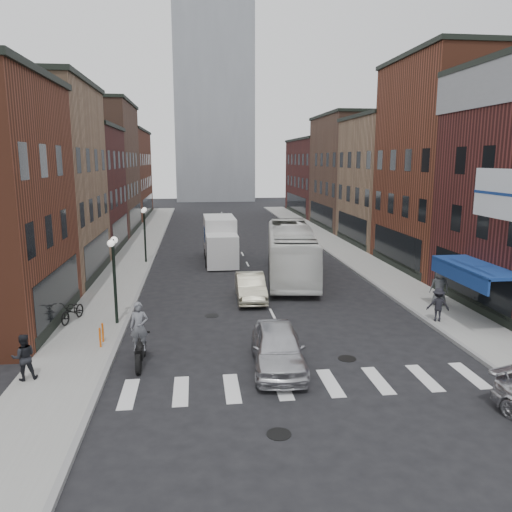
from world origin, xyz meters
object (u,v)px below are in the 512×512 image
at_px(motorcycle_rider, 140,336).
at_px(streetlamp_near, 114,264).
at_px(billboard_sign, 498,195).
at_px(sedan_left_near, 278,348).
at_px(ped_left_solo, 24,357).
at_px(ped_right_a, 438,305).
at_px(sedan_left_far, 251,287).
at_px(streetlamp_far, 144,224).
at_px(bike_rack, 101,335).
at_px(transit_bus, 291,251).
at_px(parked_bicycle, 73,311).
at_px(ped_right_c, 439,287).
at_px(box_truck, 220,240).

bearing_deg(motorcycle_rider, streetlamp_near, 108.53).
bearing_deg(billboard_sign, sedan_left_near, -167.77).
distance_m(motorcycle_rider, sedan_left_near, 5.12).
relative_size(ped_left_solo, ped_right_a, 1.03).
distance_m(streetlamp_near, ped_left_solo, 6.48).
height_order(streetlamp_near, sedan_left_far, streetlamp_near).
relative_size(motorcycle_rider, sedan_left_near, 0.53).
bearing_deg(sedan_left_far, ped_right_a, -30.30).
bearing_deg(motorcycle_rider, streetlamp_far, 94.85).
distance_m(bike_rack, sedan_left_near, 7.37).
bearing_deg(ped_left_solo, streetlamp_far, -114.27).
relative_size(transit_bus, sedan_left_near, 2.58).
distance_m(billboard_sign, parked_bicycle, 19.28).
relative_size(ped_right_a, ped_right_c, 0.83).
relative_size(streetlamp_far, parked_bicycle, 2.15).
bearing_deg(ped_right_a, parked_bicycle, 7.38).
height_order(streetlamp_near, bike_rack, streetlamp_near).
bearing_deg(ped_right_a, ped_right_c, -103.59).
xyz_separation_m(streetlamp_far, ped_right_a, (14.80, -15.50, -1.97)).
distance_m(streetlamp_near, sedan_left_far, 7.84).
bearing_deg(ped_right_c, sedan_left_near, 48.29).
bearing_deg(parked_bicycle, billboard_sign, 3.85).
bearing_deg(billboard_sign, motorcycle_rider, -175.32).
distance_m(streetlamp_near, ped_right_c, 16.25).
height_order(transit_bus, ped_right_a, transit_bus).
bearing_deg(ped_left_solo, sedan_left_far, -151.05).
bearing_deg(streetlamp_far, box_truck, 3.36).
bearing_deg(ped_left_solo, billboard_sign, 169.20).
bearing_deg(sedan_left_near, streetlamp_near, 144.33).
height_order(motorcycle_rider, ped_right_a, motorcycle_rider).
relative_size(ped_left_solo, ped_right_c, 0.85).
bearing_deg(streetlamp_near, ped_left_solo, -110.87).
relative_size(sedan_left_near, sedan_left_far, 1.08).
bearing_deg(parked_bicycle, ped_right_c, 17.98).
height_order(motorcycle_rider, ped_right_c, motorcycle_rider).
bearing_deg(sedan_left_near, parked_bicycle, 149.45).
height_order(streetlamp_near, sedan_left_near, streetlamp_near).
bearing_deg(sedan_left_near, transit_bus, 81.67).
distance_m(sedan_left_near, ped_right_c, 11.56).
distance_m(streetlamp_far, bike_rack, 16.87).
distance_m(bike_rack, ped_right_a, 15.05).
bearing_deg(ped_right_a, billboard_sign, 134.76).
xyz_separation_m(box_truck, sedan_left_near, (1.11, -19.86, -0.81)).
bearing_deg(streetlamp_near, ped_right_a, -5.77).
distance_m(ped_right_a, ped_right_c, 2.85).
height_order(streetlamp_far, bike_rack, streetlamp_far).
relative_size(streetlamp_far, transit_bus, 0.34).
xyz_separation_m(bike_rack, ped_left_solo, (-2.00, -3.07, 0.41)).
bearing_deg(ped_left_solo, ped_right_c, -177.58).
bearing_deg(box_truck, ped_left_solo, -111.73).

